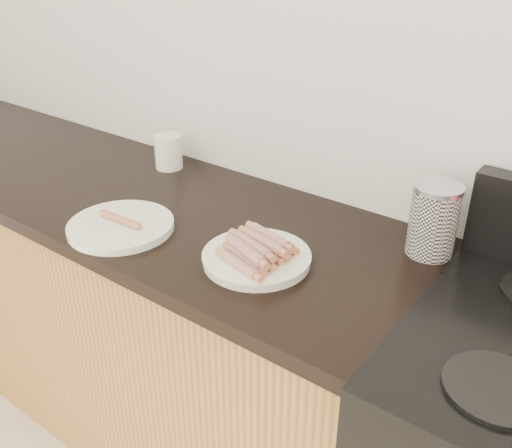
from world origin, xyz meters
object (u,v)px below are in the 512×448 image
Objects in this scene: side_plate at (121,226)px; mug at (168,152)px; main_plate at (257,259)px; canister at (433,220)px.

side_plate is 0.43m from mug.
mug is at bearing 152.98° from main_plate.
mug is (-0.57, 0.29, 0.05)m from main_plate.
main_plate is at bearing -137.05° from canister.
canister is at bearing -0.56° from mug.
canister is 0.88m from mug.
canister reaches higher than side_plate.
mug is (-0.88, 0.01, -0.03)m from canister.
canister reaches higher than mug.
main_plate is 2.31× the size of mug.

